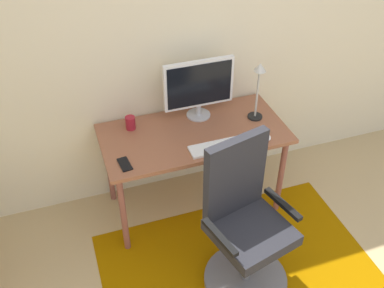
{
  "coord_description": "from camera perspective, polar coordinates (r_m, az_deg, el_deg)",
  "views": [
    {
      "loc": [
        -0.97,
        -0.63,
        2.61
      ],
      "look_at": [
        -0.22,
        1.55,
        0.82
      ],
      "focal_mm": 41.68,
      "sensor_mm": 36.0,
      "label": 1
    }
  ],
  "objects": [
    {
      "name": "wall_back",
      "position": [
        3.26,
        -0.09,
        14.16
      ],
      "size": [
        6.0,
        0.1,
        2.6
      ],
      "primitive_type": "cube",
      "color": "beige",
      "rests_on": "ground"
    },
    {
      "name": "computer_mouse",
      "position": [
        3.17,
        9.42,
        1.0
      ],
      "size": [
        0.06,
        0.1,
        0.03
      ],
      "primitive_type": "ellipsoid",
      "color": "white",
      "rests_on": "desk"
    },
    {
      "name": "desk",
      "position": [
        3.24,
        0.24,
        0.47
      ],
      "size": [
        1.33,
        0.66,
        0.72
      ],
      "color": "#94573B",
      "rests_on": "ground"
    },
    {
      "name": "office_chair",
      "position": [
        2.89,
        6.73,
        -11.33
      ],
      "size": [
        0.58,
        0.56,
        1.1
      ],
      "rotation": [
        0.0,
        0.0,
        0.24
      ],
      "color": "slate",
      "rests_on": "ground"
    },
    {
      "name": "cell_phone",
      "position": [
        2.94,
        -8.61,
        -2.56
      ],
      "size": [
        0.08,
        0.15,
        0.01
      ],
      "primitive_type": "cube",
      "rotation": [
        0.0,
        0.0,
        0.11
      ],
      "color": "black",
      "rests_on": "desk"
    },
    {
      "name": "area_rug",
      "position": [
        3.26,
        6.05,
        -15.7
      ],
      "size": [
        1.87,
        1.26,
        0.01
      ],
      "primitive_type": "cube",
      "color": "#925900",
      "rests_on": "ground"
    },
    {
      "name": "keyboard",
      "position": [
        3.05,
        3.62,
        -0.31
      ],
      "size": [
        0.43,
        0.13,
        0.02
      ],
      "primitive_type": "cube",
      "color": "white",
      "rests_on": "desk"
    },
    {
      "name": "coffee_cup",
      "position": [
        3.23,
        -7.88,
        2.7
      ],
      "size": [
        0.07,
        0.07,
        0.1
      ],
      "primitive_type": "cylinder",
      "color": "maroon",
      "rests_on": "desk"
    },
    {
      "name": "desk_lamp",
      "position": [
        3.23,
        8.48,
        7.65
      ],
      "size": [
        0.11,
        0.11,
        0.45
      ],
      "color": "black",
      "rests_on": "desk"
    },
    {
      "name": "monitor",
      "position": [
        3.23,
        0.88,
        7.46
      ],
      "size": [
        0.52,
        0.18,
        0.46
      ],
      "color": "#B2B2B7",
      "rests_on": "desk"
    }
  ]
}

